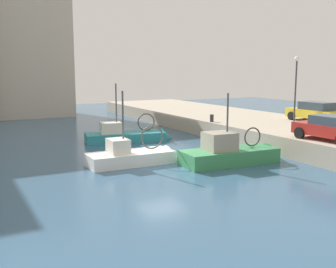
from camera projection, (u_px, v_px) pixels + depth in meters
The scene contains 10 objects.
water_surface at pixel (161, 165), 21.83m from camera, with size 80.00×80.00×0.00m, color #335675.
quay_wall at pixel (314, 137), 27.10m from camera, with size 9.00×56.00×1.20m, color #ADA08C.
fishing_boat_teal at pixel (131, 139), 28.99m from camera, with size 6.57×3.05×5.00m.
fishing_boat_green at pixel (234, 160), 22.19m from camera, with size 6.26×2.49×4.73m.
fishing_boat_white at pixel (137, 161), 22.11m from camera, with size 5.45×2.17×4.81m.
parked_car_red at pixel (331, 128), 22.11m from camera, with size 2.02×4.06×1.38m.
parked_car_yellow at pixel (315, 111), 30.43m from camera, with size 1.96×4.27×1.48m.
mooring_bollard_north at pixel (212, 118), 30.25m from camera, with size 0.28×0.28×0.55m, color #2D2D33.
quay_streetlamp at pixel (296, 78), 30.09m from camera, with size 0.36×0.36×4.83m.
waterfront_building_central at pixel (26, 55), 44.24m from camera, with size 9.08×7.50×13.12m.
Camera 1 is at (-9.73, -18.95, 5.06)m, focal length 43.38 mm.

